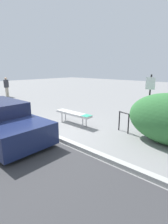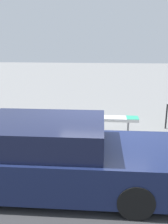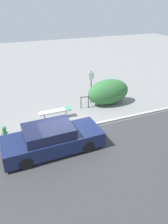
{
  "view_description": "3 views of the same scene",
  "coord_description": "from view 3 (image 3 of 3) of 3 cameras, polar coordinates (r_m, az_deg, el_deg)",
  "views": [
    {
      "loc": [
        5.59,
        -3.71,
        2.54
      ],
      "look_at": [
        1.09,
        1.17,
        0.86
      ],
      "focal_mm": 28.0,
      "sensor_mm": 36.0,
      "label": 1
    },
    {
      "loc": [
        0.03,
        -5.6,
        2.71
      ],
      "look_at": [
        -0.58,
        0.9,
        0.9
      ],
      "focal_mm": 40.0,
      "sensor_mm": 36.0,
      "label": 2
    },
    {
      "loc": [
        -2.89,
        -9.82,
        6.51
      ],
      "look_at": [
        1.26,
        0.15,
        0.92
      ],
      "focal_mm": 35.0,
      "sensor_mm": 36.0,
      "label": 3
    }
  ],
  "objects": [
    {
      "name": "ground_plane",
      "position": [
        12.13,
        -5.24,
        -5.21
      ],
      "size": [
        60.0,
        60.0,
        0.0
      ],
      "primitive_type": "plane",
      "color": "gray"
    },
    {
      "name": "parked_car_near",
      "position": [
        10.52,
        -8.33,
        -6.99
      ],
      "size": [
        4.73,
        1.93,
        1.34
      ],
      "rotation": [
        0.0,
        0.0,
        0.02
      ],
      "color": "black",
      "rests_on": "ground_plane"
    },
    {
      "name": "bench",
      "position": [
        13.25,
        -7.44,
        0.19
      ],
      "size": [
        1.96,
        0.41,
        0.57
      ],
      "rotation": [
        0.0,
        0.0,
        0.0
      ],
      "color": "gray",
      "rests_on": "ground_plane"
    },
    {
      "name": "fire_hydrant",
      "position": [
        12.02,
        -20.05,
        -5.0
      ],
      "size": [
        0.36,
        0.22,
        0.77
      ],
      "color": "#338C3F",
      "rests_on": "ground_plane"
    },
    {
      "name": "shrub_hedge",
      "position": [
        15.04,
        6.38,
        5.22
      ],
      "size": [
        2.96,
        1.53,
        1.75
      ],
      "color": "#337038",
      "rests_on": "ground_plane"
    },
    {
      "name": "bike_rack",
      "position": [
        14.47,
        0.18,
        2.86
      ],
      "size": [
        0.55,
        0.17,
        0.83
      ],
      "rotation": [
        0.0,
        0.0,
        -0.23
      ],
      "color": "black",
      "rests_on": "ground_plane"
    },
    {
      "name": "curb",
      "position": [
        12.09,
        -5.25,
        -4.95
      ],
      "size": [
        60.0,
        0.2,
        0.13
      ],
      "color": "#A8A8A3",
      "rests_on": "ground_plane"
    },
    {
      "name": "road_strip",
      "position": [
        8.51,
        6.4,
        -22.7
      ],
      "size": [
        60.0,
        10.0,
        0.01
      ],
      "color": "#38383A",
      "rests_on": "ground_plane"
    },
    {
      "name": "sign_post",
      "position": [
        14.89,
        1.88,
        7.24
      ],
      "size": [
        0.36,
        0.08,
        2.3
      ],
      "color": "black",
      "rests_on": "ground_plane"
    }
  ]
}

